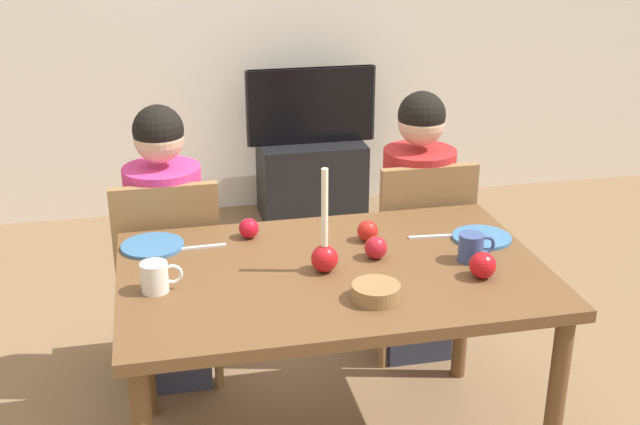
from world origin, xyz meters
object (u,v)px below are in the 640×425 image
at_px(chair_left, 169,269).
at_px(candle_centerpiece, 325,251).
at_px(person_right_child, 416,231).
at_px(bowl_walnuts, 376,292).
at_px(mug_left, 156,277).
at_px(apple_near_candle, 376,248).
at_px(apple_by_right_mug, 368,231).
at_px(tv_stand, 311,179).
at_px(tv, 311,106).
at_px(plate_left, 153,246).
at_px(dining_table, 333,291).
at_px(apple_far_edge, 249,228).
at_px(person_left_child, 168,253).
at_px(plate_right, 482,237).
at_px(chair_right, 418,247).
at_px(mug_right, 472,247).
at_px(apple_by_left_plate, 483,265).

bearing_deg(chair_left, candle_centerpiece, -51.54).
bearing_deg(person_right_child, bowl_walnuts, -116.32).
height_order(mug_left, apple_near_candle, mug_left).
bearing_deg(apple_by_right_mug, apple_near_candle, -94.72).
bearing_deg(apple_by_right_mug, chair_left, 149.34).
relative_size(tv_stand, candle_centerpiece, 1.81).
bearing_deg(tv, tv_stand, -90.00).
distance_m(plate_left, mug_left, 0.34).
bearing_deg(dining_table, candle_centerpiece, -154.70).
xyz_separation_m(mug_left, apple_far_edge, (0.34, 0.35, -0.01)).
height_order(person_left_child, mug_left, person_left_child).
distance_m(tv_stand, plate_right, 2.25).
height_order(chair_left, apple_near_candle, chair_left).
distance_m(chair_right, bowl_walnuts, 0.99).
bearing_deg(apple_near_candle, tv, 83.87).
bearing_deg(plate_left, mug_right, -17.90).
xyz_separation_m(mug_right, apple_far_edge, (-0.71, 0.35, -0.01)).
bearing_deg(bowl_walnuts, apple_by_left_plate, 10.82).
xyz_separation_m(tv, apple_by_right_mug, (-0.23, -2.11, 0.08)).
xyz_separation_m(chair_left, plate_left, (-0.05, -0.31, 0.24)).
height_order(chair_left, apple_by_right_mug, chair_left).
bearing_deg(mug_right, apple_near_candle, 164.24).
height_order(dining_table, tv, tv).
relative_size(plate_left, apple_near_candle, 2.80).
xyz_separation_m(person_left_child, apple_far_edge, (0.29, -0.33, 0.22)).
bearing_deg(apple_near_candle, person_right_child, 59.21).
height_order(apple_by_left_plate, apple_far_edge, apple_by_left_plate).
xyz_separation_m(dining_table, apple_by_left_plate, (0.45, -0.17, 0.13)).
distance_m(person_right_child, apple_by_left_plate, 0.84).
bearing_deg(person_left_child, tv, 60.82).
distance_m(chair_left, tv, 1.94).
xyz_separation_m(person_left_child, plate_right, (1.10, -0.52, 0.19)).
relative_size(bowl_walnuts, apple_by_right_mug, 1.97).
distance_m(chair_right, plate_right, 0.55).
distance_m(dining_table, apple_near_candle, 0.21).
xyz_separation_m(bowl_walnuts, apple_by_left_plate, (0.38, 0.07, 0.02)).
height_order(tv_stand, mug_right, mug_right).
xyz_separation_m(chair_left, apple_near_candle, (0.69, -0.56, 0.28)).
xyz_separation_m(plate_left, apple_by_right_mug, (0.75, -0.10, 0.03)).
bearing_deg(apple_by_left_plate, mug_left, 172.99).
xyz_separation_m(plate_left, apple_far_edge, (0.34, 0.01, 0.03)).
relative_size(dining_table, chair_right, 1.56).
height_order(chair_left, mug_right, chair_left).
relative_size(person_left_child, apple_by_right_mug, 15.50).
distance_m(plate_right, apple_by_left_plate, 0.32).
bearing_deg(apple_by_right_mug, tv_stand, 83.77).
relative_size(apple_near_candle, apple_far_edge, 1.08).
bearing_deg(apple_by_right_mug, mug_right, -38.36).
bearing_deg(candle_centerpiece, apple_far_edge, 122.31).
xyz_separation_m(person_left_child, candle_centerpiece, (0.49, -0.65, 0.25)).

